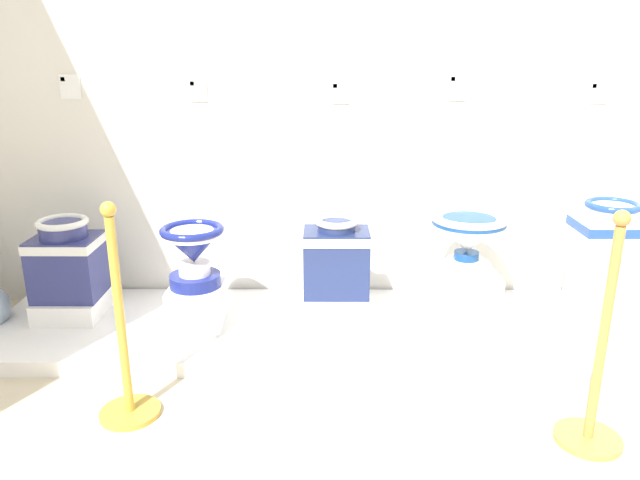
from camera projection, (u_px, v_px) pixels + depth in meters
name	position (u px, v px, depth m)	size (l,w,h in m)	color
wall_back	(334.00, 39.00, 3.43)	(4.54, 0.06, 3.22)	silver
display_platform	(333.00, 328.00, 3.40)	(3.82, 0.96, 0.08)	white
plinth_block_pale_glazed	(73.00, 305.00, 3.46)	(0.35, 0.37, 0.12)	white
antique_toilet_pale_glazed	(67.00, 258.00, 3.37)	(0.37, 0.31, 0.46)	navy
plinth_block_rightmost	(197.00, 305.00, 3.32)	(0.29, 0.29, 0.23)	white
antique_toilet_rightmost	(193.00, 249.00, 3.22)	(0.34, 0.34, 0.34)	navy
plinth_block_slender_white	(336.00, 306.00, 3.41)	(0.37, 0.31, 0.15)	white
antique_toilet_slender_white	(336.00, 256.00, 3.32)	(0.37, 0.26, 0.44)	navy
plinth_block_central_ornate	(463.00, 293.00, 3.44)	(0.35, 0.38, 0.27)	white
antique_toilet_central_ornate	(468.00, 233.00, 3.33)	(0.42, 0.42, 0.33)	white
plinth_block_leftmost	(599.00, 299.00, 3.43)	(0.29, 0.33, 0.21)	white
antique_toilet_leftmost	(607.00, 242.00, 3.33)	(0.36, 0.32, 0.46)	white
info_placard_first	(70.00, 86.00, 3.49)	(0.12, 0.01, 0.14)	white
info_placard_second	(198.00, 90.00, 3.49)	(0.10, 0.01, 0.13)	white
info_placard_third	(340.00, 92.00, 3.49)	(0.10, 0.01, 0.12)	white
info_placard_fourth	(458.00, 87.00, 3.47)	(0.10, 0.01, 0.15)	white
info_placard_fifth	(599.00, 92.00, 3.48)	(0.11, 0.01, 0.13)	white
stanchion_post_near_left	(124.00, 359.00, 2.58)	(0.26, 0.26, 0.97)	gold
stanchion_post_near_right	(596.00, 382.00, 2.40)	(0.27, 0.27, 0.99)	#C28D43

